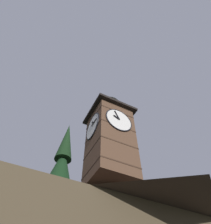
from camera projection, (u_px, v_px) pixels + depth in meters
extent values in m
pyramid|color=#2D231E|center=(109.00, 212.00, 12.67)|extent=(14.57, 10.65, 3.28)
cube|color=brown|center=(110.00, 146.00, 16.40)|extent=(3.14, 3.14, 6.98)
cube|color=#3C291C|center=(111.00, 175.00, 14.37)|extent=(3.18, 3.18, 0.10)
cube|color=#3C291C|center=(110.00, 155.00, 15.71)|extent=(3.18, 3.18, 0.10)
cube|color=#3C291C|center=(110.00, 138.00, 17.04)|extent=(3.18, 3.18, 0.10)
cube|color=#3C291C|center=(109.00, 124.00, 18.38)|extent=(3.18, 3.18, 0.10)
cylinder|color=white|center=(119.00, 120.00, 16.63)|extent=(2.32, 0.10, 2.32)
torus|color=black|center=(119.00, 120.00, 16.62)|extent=(2.42, 0.10, 2.42)
cube|color=black|center=(117.00, 117.00, 16.59)|extent=(0.58, 0.04, 0.35)
cube|color=black|center=(117.00, 115.00, 16.84)|extent=(0.48, 0.04, 0.89)
sphere|color=black|center=(119.00, 119.00, 16.57)|extent=(0.10, 0.10, 0.10)
cylinder|color=white|center=(93.00, 126.00, 17.08)|extent=(0.10, 2.32, 2.32)
torus|color=black|center=(93.00, 126.00, 17.07)|extent=(0.10, 2.42, 2.42)
cube|color=black|center=(93.00, 123.00, 17.12)|extent=(0.04, 0.45, 0.53)
cube|color=black|center=(94.00, 122.00, 16.81)|extent=(0.04, 0.95, 0.16)
sphere|color=black|center=(92.00, 126.00, 17.05)|extent=(0.10, 0.10, 0.10)
cube|color=black|center=(109.00, 116.00, 19.17)|extent=(3.84, 3.84, 0.25)
cylinder|color=tan|center=(109.00, 110.00, 19.83)|extent=(1.92, 1.92, 1.47)
cylinder|color=#2D2319|center=(109.00, 114.00, 19.45)|extent=(1.98, 1.98, 0.10)
cylinder|color=#2D2319|center=(109.00, 110.00, 19.83)|extent=(1.98, 1.98, 0.10)
cylinder|color=#2D2319|center=(109.00, 107.00, 20.20)|extent=(1.98, 1.98, 0.10)
cone|color=#384251|center=(109.00, 102.00, 20.86)|extent=(2.22, 2.22, 1.22)
sphere|color=#424C5B|center=(109.00, 98.00, 21.40)|extent=(0.16, 0.16, 0.16)
cone|color=black|center=(52.00, 215.00, 15.93)|extent=(4.11, 4.11, 4.93)
cone|color=black|center=(61.00, 170.00, 19.06)|extent=(2.91, 2.91, 5.31)
cone|color=black|center=(66.00, 141.00, 21.86)|extent=(1.70, 1.70, 4.86)
ellipsoid|color=black|center=(132.00, 115.00, 26.68)|extent=(0.28, 0.20, 0.14)
cube|color=black|center=(132.00, 114.00, 26.56)|extent=(0.27, 0.39, 0.16)
cube|color=black|center=(132.00, 116.00, 26.79)|extent=(0.27, 0.39, 0.16)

